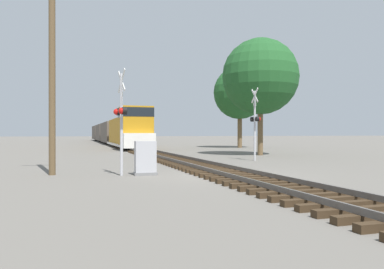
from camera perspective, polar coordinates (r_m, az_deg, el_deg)
The scene contains 9 objects.
ground_plane at distance 15.25m, azimuth 5.40°, elevation -6.27°, with size 400.00×400.00×0.00m, color #666059.
rail_track_bed at distance 15.23m, azimuth 5.40°, elevation -5.77°, with size 2.60×160.00×0.31m.
freight_train at distance 65.35m, azimuth -12.43°, elevation 0.30°, with size 3.08×63.28×4.35m.
crossing_signal_near at distance 15.39m, azimuth -10.79°, elevation 2.93°, with size 0.47×1.02×4.30m.
crossing_signal_far at distance 23.80m, azimuth 9.59°, elevation 2.11°, with size 0.34×1.00×4.54m.
relay_cabinet at distance 15.46m, azimuth -7.12°, elevation -3.64°, with size 0.93×0.50×1.39m.
utility_pole at distance 16.63m, azimuth -20.55°, elevation 10.10°, with size 1.80×0.27×8.86m.
tree_far_right at distance 29.90m, azimuth 10.36°, elevation 8.66°, with size 5.93×5.93×9.10m.
tree_mid_background at distance 44.73m, azimuth 7.29°, elevation 6.30°, with size 6.21×6.21×9.60m.
Camera 1 is at (-5.93, -13.94, 1.72)m, focal length 35.00 mm.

